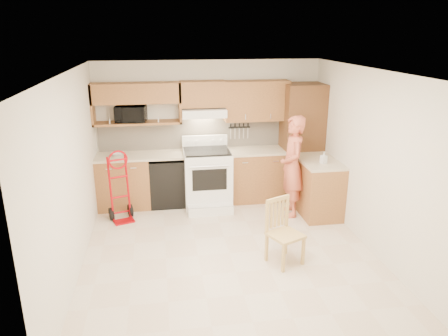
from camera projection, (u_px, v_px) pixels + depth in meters
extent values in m
cube|color=beige|center=(229.00, 254.00, 5.95)|extent=(4.00, 4.50, 0.02)
cube|color=white|center=(230.00, 71.00, 5.17)|extent=(4.00, 4.50, 0.02)
cube|color=silver|center=(209.00, 130.00, 7.68)|extent=(4.00, 0.02, 2.50)
cube|color=silver|center=(276.00, 254.00, 3.44)|extent=(4.00, 0.02, 2.50)
cube|color=silver|center=(71.00, 177.00, 5.27)|extent=(0.02, 4.50, 2.50)
cube|color=silver|center=(373.00, 162.00, 5.86)|extent=(0.02, 4.50, 2.50)
cube|color=beige|center=(209.00, 133.00, 7.68)|extent=(3.92, 0.03, 0.55)
cube|color=#9E5F31|center=(124.00, 182.00, 7.41)|extent=(0.90, 0.60, 0.90)
cube|color=black|center=(167.00, 181.00, 7.53)|extent=(0.60, 0.60, 0.85)
cube|color=#9E5F31|center=(256.00, 175.00, 7.76)|extent=(1.14, 0.60, 0.90)
cube|color=beige|center=(140.00, 156.00, 7.31)|extent=(1.50, 0.63, 0.04)
cube|color=beige|center=(257.00, 151.00, 7.62)|extent=(1.14, 0.63, 0.04)
cube|color=#9E5F31|center=(317.00, 188.00, 7.14)|extent=(0.60, 1.00, 0.90)
cube|color=beige|center=(319.00, 161.00, 7.00)|extent=(0.63, 1.00, 0.04)
cube|color=brown|center=(301.00, 142.00, 7.70)|extent=(0.70, 0.60, 2.10)
cube|color=#9E5F31|center=(136.00, 93.00, 7.11)|extent=(1.50, 0.33, 0.34)
cube|color=#9E5F31|center=(138.00, 123.00, 7.27)|extent=(1.50, 0.33, 0.04)
cube|color=#9E5F31|center=(203.00, 94.00, 7.29)|extent=(0.76, 0.33, 0.44)
cube|color=#9E5F31|center=(256.00, 101.00, 7.47)|extent=(1.14, 0.33, 0.70)
cube|color=white|center=(204.00, 112.00, 7.32)|extent=(0.76, 0.46, 0.14)
imported|color=black|center=(131.00, 114.00, 7.20)|extent=(0.55, 0.41, 0.28)
imported|color=#CA5F45|center=(292.00, 167.00, 6.96)|extent=(0.46, 0.65, 1.70)
imported|color=white|center=(324.00, 158.00, 6.80)|extent=(0.11, 0.12, 0.19)
imported|color=white|center=(117.00, 154.00, 7.24)|extent=(0.26, 0.26, 0.05)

